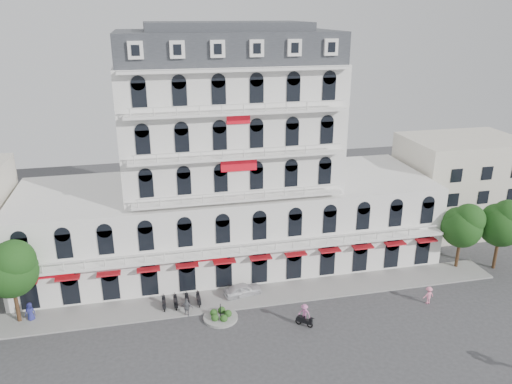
% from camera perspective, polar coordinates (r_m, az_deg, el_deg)
% --- Properties ---
extents(ground, '(120.00, 120.00, 0.00)m').
position_cam_1_polar(ground, '(43.38, 1.35, -18.14)').
color(ground, '#38383A').
rests_on(ground, ground).
extents(sidewalk, '(53.00, 4.00, 0.16)m').
position_cam_1_polar(sidewalk, '(50.54, -1.17, -11.91)').
color(sidewalk, gray).
rests_on(sidewalk, ground).
extents(main_building, '(45.00, 15.00, 25.80)m').
position_cam_1_polar(main_building, '(54.42, -3.14, 1.95)').
color(main_building, silver).
rests_on(main_building, ground).
extents(flank_building_east, '(14.00, 10.00, 12.00)m').
position_cam_1_polar(flank_building_east, '(68.74, 22.09, 0.87)').
color(flank_building_east, beige).
rests_on(flank_building_east, ground).
extents(traffic_island, '(3.20, 3.20, 1.60)m').
position_cam_1_polar(traffic_island, '(47.54, -4.07, -13.99)').
color(traffic_island, gray).
rests_on(traffic_island, ground).
extents(parked_scooter_row, '(4.40, 1.80, 1.10)m').
position_cam_1_polar(parked_scooter_row, '(49.75, -8.49, -12.83)').
color(parked_scooter_row, black).
rests_on(parked_scooter_row, ground).
extents(tree_west_inner, '(4.76, 4.76, 8.25)m').
position_cam_1_polar(tree_west_inner, '(49.12, -26.28, -7.69)').
color(tree_west_inner, '#382314').
rests_on(tree_west_inner, ground).
extents(tree_east_inner, '(4.40, 4.37, 7.57)m').
position_cam_1_polar(tree_east_inner, '(58.08, 22.56, -3.43)').
color(tree_east_inner, '#382314').
rests_on(tree_east_inner, ground).
extents(tree_east_outer, '(4.65, 4.65, 8.05)m').
position_cam_1_polar(tree_east_outer, '(59.58, 26.31, -3.07)').
color(tree_east_outer, '#382314').
rests_on(tree_east_outer, ground).
extents(parked_car, '(4.05, 2.22, 1.31)m').
position_cam_1_polar(parked_car, '(50.62, -1.53, -11.10)').
color(parked_car, silver).
rests_on(parked_car, ground).
extents(rider_center, '(1.39, 1.24, 2.24)m').
position_cam_1_polar(rider_center, '(46.19, 5.55, -13.77)').
color(rider_center, black).
rests_on(rider_center, ground).
extents(pedestrian_left, '(0.98, 0.69, 1.88)m').
position_cam_1_polar(pedestrian_left, '(51.13, -24.40, -12.37)').
color(pedestrian_left, navy).
rests_on(pedestrian_left, ground).
extents(pedestrian_mid, '(1.18, 0.79, 1.86)m').
position_cam_1_polar(pedestrian_mid, '(47.83, -7.89, -12.95)').
color(pedestrian_mid, slate).
rests_on(pedestrian_mid, ground).
extents(pedestrian_right, '(1.22, 0.78, 1.79)m').
position_cam_1_polar(pedestrian_right, '(52.03, 19.11, -11.08)').
color(pedestrian_right, pink).
rests_on(pedestrian_right, ground).
extents(pedestrian_far, '(0.75, 0.66, 1.74)m').
position_cam_1_polar(pedestrian_far, '(51.16, -24.39, -12.44)').
color(pedestrian_far, navy).
rests_on(pedestrian_far, ground).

